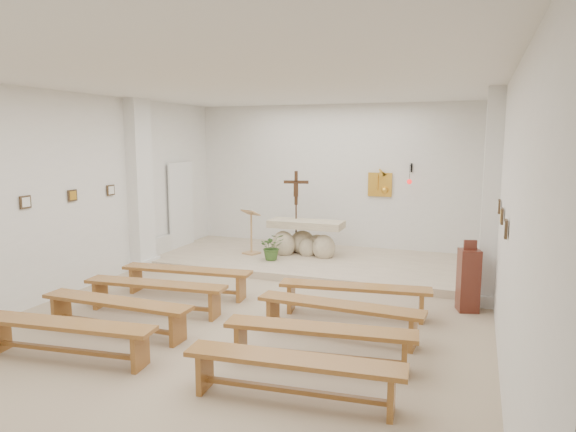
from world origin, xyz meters
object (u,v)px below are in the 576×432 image
at_px(altar, 305,240).
at_px(bench_left_third, 116,308).
at_px(bench_right_third, 320,336).
at_px(crucifix_stand, 296,206).
at_px(bench_right_fourth, 294,369).
at_px(bench_right_front, 355,293).
at_px(bench_right_second, 339,312).
at_px(lectern, 251,231).
at_px(bench_left_fourth, 67,332).
at_px(bench_left_front, 187,275).
at_px(donation_pedestal, 468,280).
at_px(bench_left_second, 155,290).

bearing_deg(altar, bench_left_third, -102.88).
height_order(bench_left_third, bench_right_third, same).
distance_m(crucifix_stand, bench_right_fourth, 6.49).
relative_size(altar, bench_right_front, 0.70).
xyz_separation_m(bench_right_front, bench_right_second, (0.00, -0.93, 0.00)).
height_order(altar, lectern, lectern).
relative_size(bench_right_third, bench_left_fourth, 1.00).
bearing_deg(bench_right_third, bench_right_front, 83.46).
height_order(bench_right_front, bench_right_second, same).
distance_m(altar, bench_left_front, 3.31).
bearing_deg(bench_right_second, altar, 117.24).
bearing_deg(bench_left_front, donation_pedestal, 5.33).
bearing_deg(bench_right_fourth, donation_pedestal, 61.20).
relative_size(bench_left_second, bench_right_second, 1.00).
distance_m(bench_right_front, bench_right_second, 0.93).
height_order(bench_left_third, bench_right_fourth, same).
height_order(bench_left_front, bench_right_second, same).
bearing_deg(lectern, bench_left_second, -70.49).
height_order(bench_left_fourth, bench_right_fourth, same).
bearing_deg(bench_right_front, bench_right_second, -97.31).
xyz_separation_m(lectern, donation_pedestal, (4.61, -1.92, -0.15)).
xyz_separation_m(altar, bench_left_fourth, (-1.12, -5.89, -0.11)).
distance_m(lectern, donation_pedestal, 5.00).
xyz_separation_m(bench_left_front, bench_right_second, (2.95, -0.93, 0.00)).
bearing_deg(lectern, bench_right_fourth, -42.75).
xyz_separation_m(altar, bench_right_front, (1.83, -3.11, -0.11)).
relative_size(crucifix_stand, donation_pedestal, 1.61).
xyz_separation_m(crucifix_stand, donation_pedestal, (3.73, -2.44, -0.71)).
height_order(altar, bench_right_third, altar).
bearing_deg(bench_right_front, bench_left_front, 172.69).
distance_m(altar, bench_right_second, 4.44).
distance_m(lectern, bench_right_fourth, 6.31).
height_order(altar, donation_pedestal, donation_pedestal).
relative_size(bench_right_front, bench_left_second, 1.00).
xyz_separation_m(altar, lectern, (-1.16, -0.34, 0.18)).
distance_m(bench_left_second, bench_left_fourth, 1.85).
distance_m(crucifix_stand, bench_right_third, 5.63).
relative_size(bench_right_second, bench_left_third, 1.00).
bearing_deg(altar, bench_left_front, -109.98).
height_order(bench_left_front, bench_left_second, same).
distance_m(lectern, crucifix_stand, 1.16).
height_order(donation_pedestal, bench_left_third, donation_pedestal).
bearing_deg(bench_left_second, crucifix_stand, 73.61).
bearing_deg(bench_left_front, bench_left_second, -95.22).
xyz_separation_m(lectern, bench_left_third, (0.04, -4.62, -0.29)).
bearing_deg(bench_left_third, bench_right_third, 0.64).
bearing_deg(crucifix_stand, lectern, -159.86).
xyz_separation_m(lectern, bench_right_fourth, (2.99, -5.55, -0.29)).
bearing_deg(bench_right_third, bench_right_fourth, -96.54).
bearing_deg(bench_right_front, bench_right_third, -97.31).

